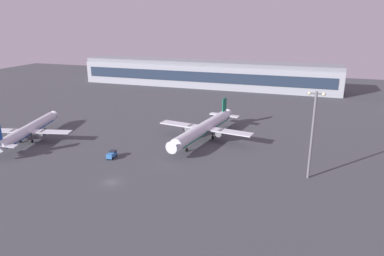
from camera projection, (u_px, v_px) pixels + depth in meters
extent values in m
plane|color=#424449|center=(111.00, 182.00, 96.67)|extent=(416.00, 416.00, 0.00)
cube|color=#9EA3AD|center=(206.00, 75.00, 229.53)|extent=(163.68, 22.00, 14.00)
cube|color=#263347|center=(201.00, 77.00, 219.19)|extent=(157.13, 0.40, 6.16)
cube|color=gray|center=(207.00, 63.00, 227.10)|extent=(163.68, 19.80, 2.40)
cylinder|color=silver|center=(29.00, 130.00, 128.31)|extent=(12.19, 35.63, 3.78)
cone|color=silver|center=(53.00, 116.00, 146.46)|extent=(4.05, 3.17, 3.59)
cube|color=silver|center=(27.00, 131.00, 127.42)|extent=(31.82, 11.44, 0.35)
cube|color=silver|center=(0.00, 146.00, 111.70)|extent=(11.18, 4.92, 0.35)
cylinder|color=slate|center=(13.00, 133.00, 128.06)|extent=(2.98, 3.99, 2.19)
cylinder|color=slate|center=(42.00, 133.00, 127.19)|extent=(2.98, 3.99, 2.19)
cube|color=#19479E|center=(29.00, 132.00, 128.61)|extent=(11.15, 32.76, 0.36)
cylinder|color=#333338|center=(44.00, 125.00, 139.72)|extent=(0.28, 0.28, 3.53)
cylinder|color=black|center=(45.00, 130.00, 140.24)|extent=(0.65, 1.16, 1.09)
cylinder|color=#333338|center=(20.00, 136.00, 126.64)|extent=(0.28, 0.28, 3.53)
cylinder|color=black|center=(20.00, 141.00, 127.16)|extent=(0.65, 1.16, 1.09)
cylinder|color=#333338|center=(31.00, 137.00, 126.29)|extent=(0.28, 0.28, 3.53)
cylinder|color=black|center=(32.00, 141.00, 126.81)|extent=(0.65, 1.16, 1.09)
cylinder|color=silver|center=(203.00, 128.00, 128.32)|extent=(10.42, 40.33, 4.24)
cone|color=silver|center=(173.00, 147.00, 110.18)|extent=(4.39, 3.27, 4.03)
cone|color=silver|center=(226.00, 114.00, 146.65)|extent=(4.25, 3.68, 3.81)
cube|color=silver|center=(205.00, 128.00, 129.33)|extent=(35.95, 9.95, 0.39)
cube|color=silver|center=(224.00, 115.00, 144.79)|extent=(12.54, 4.55, 0.39)
cube|color=#146B4C|center=(224.00, 107.00, 143.50)|extent=(0.88, 3.58, 7.25)
cylinder|color=slate|center=(220.00, 133.00, 126.86)|extent=(3.05, 4.35, 2.45)
cylinder|color=slate|center=(190.00, 128.00, 132.27)|extent=(3.05, 4.35, 2.45)
cube|color=#146B4C|center=(203.00, 131.00, 128.67)|extent=(9.51, 37.09, 0.40)
cylinder|color=#333338|center=(187.00, 144.00, 118.03)|extent=(0.31, 0.31, 3.96)
cylinder|color=black|center=(187.00, 150.00, 118.61)|extent=(0.63, 1.28, 1.23)
cylinder|color=#333338|center=(213.00, 132.00, 130.19)|extent=(0.31, 0.31, 3.96)
cylinder|color=black|center=(213.00, 137.00, 130.77)|extent=(0.63, 1.28, 1.23)
cylinder|color=#333338|center=(201.00, 130.00, 132.35)|extent=(0.31, 0.31, 3.96)
cylinder|color=black|center=(201.00, 136.00, 132.94)|extent=(0.63, 1.28, 1.23)
cube|color=#3372BF|center=(113.00, 154.00, 113.91)|extent=(2.22, 2.31, 1.10)
cube|color=#1E232D|center=(113.00, 151.00, 113.65)|extent=(2.04, 2.04, 0.70)
cube|color=#3372BF|center=(110.00, 156.00, 112.10)|extent=(2.18, 2.60, 1.40)
cylinder|color=black|center=(111.00, 155.00, 114.52)|extent=(0.40, 0.93, 0.90)
cylinder|color=black|center=(116.00, 155.00, 114.18)|extent=(0.40, 0.93, 0.90)
cylinder|color=black|center=(107.00, 158.00, 112.01)|extent=(0.40, 0.93, 0.90)
cylinder|color=black|center=(112.00, 159.00, 111.67)|extent=(0.40, 0.93, 0.90)
cylinder|color=slate|center=(312.00, 136.00, 95.81)|extent=(0.70, 0.70, 24.39)
cube|color=slate|center=(316.00, 94.00, 92.37)|extent=(4.80, 0.40, 0.40)
sphere|color=#F9EAB2|center=(309.00, 93.00, 92.92)|extent=(0.90, 0.90, 0.90)
sphere|color=#F9EAB2|center=(324.00, 94.00, 91.83)|extent=(0.90, 0.90, 0.90)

